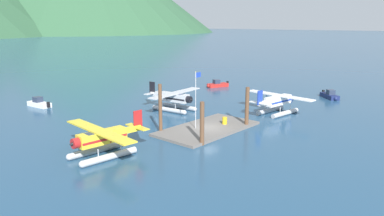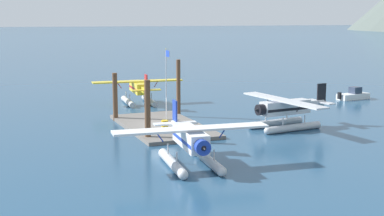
% 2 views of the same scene
% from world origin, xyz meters
% --- Properties ---
extents(ground_plane, '(1200.00, 1200.00, 0.00)m').
position_xyz_m(ground_plane, '(0.00, 0.00, 0.00)').
color(ground_plane, navy).
extents(dock_platform, '(12.78, 6.61, 0.30)m').
position_xyz_m(dock_platform, '(0.00, 0.00, 0.15)').
color(dock_platform, '#66605B').
rests_on(dock_platform, ground).
extents(piling_near_left, '(0.47, 0.47, 4.62)m').
position_xyz_m(piling_near_left, '(-4.76, -3.13, 2.31)').
color(piling_near_left, brown).
rests_on(piling_near_left, ground).
extents(piling_near_right, '(0.48, 0.48, 4.92)m').
position_xyz_m(piling_near_right, '(4.29, -2.71, 2.46)').
color(piling_near_right, brown).
rests_on(piling_near_right, ground).
extents(piling_far_left, '(0.41, 0.41, 5.73)m').
position_xyz_m(piling_far_left, '(-4.56, 3.28, 2.87)').
color(piling_far_left, brown).
rests_on(piling_far_left, ground).
extents(flagpole, '(0.95, 0.10, 6.76)m').
position_xyz_m(flagpole, '(-1.11, 0.82, 4.45)').
color(flagpole, silver).
rests_on(flagpole, dock_platform).
extents(fuel_drum, '(0.62, 0.62, 0.88)m').
position_xyz_m(fuel_drum, '(2.55, -0.65, 0.74)').
color(fuel_drum, gold).
rests_on(fuel_drum, dock_platform).
extents(seaplane_white_stbd_aft, '(7.96, 10.49, 3.84)m').
position_xyz_m(seaplane_white_stbd_aft, '(12.69, -2.37, 1.58)').
color(seaplane_white_stbd_aft, '#B7BABF').
rests_on(seaplane_white_stbd_aft, ground).
extents(seaplane_silver_bow_right, '(10.49, 7.96, 3.84)m').
position_xyz_m(seaplane_silver_bow_right, '(4.58, 9.97, 1.58)').
color(seaplane_silver_bow_right, '#B7BABF').
rests_on(seaplane_silver_bow_right, ground).
extents(seaplane_yellow_port_fwd, '(7.97, 10.48, 3.84)m').
position_xyz_m(seaplane_yellow_port_fwd, '(-13.66, 1.78, 1.58)').
color(seaplane_yellow_port_fwd, '#B7BABF').
rests_on(seaplane_yellow_port_fwd, ground).
extents(boat_white_open_north, '(1.98, 4.88, 1.50)m').
position_xyz_m(boat_white_open_north, '(-7.28, 27.26, 0.49)').
color(boat_white_open_north, silver).
rests_on(boat_white_open_north, ground).
extents(boat_red_open_east, '(4.63, 2.97, 1.50)m').
position_xyz_m(boat_red_open_east, '(24.75, 17.63, 0.49)').
color(boat_red_open_east, '#B2231E').
rests_on(boat_red_open_east, ground).
extents(boat_navy_open_se, '(3.91, 4.14, 1.50)m').
position_xyz_m(boat_navy_open_se, '(28.37, -3.64, 0.49)').
color(boat_navy_open_se, navy).
rests_on(boat_navy_open_se, ground).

